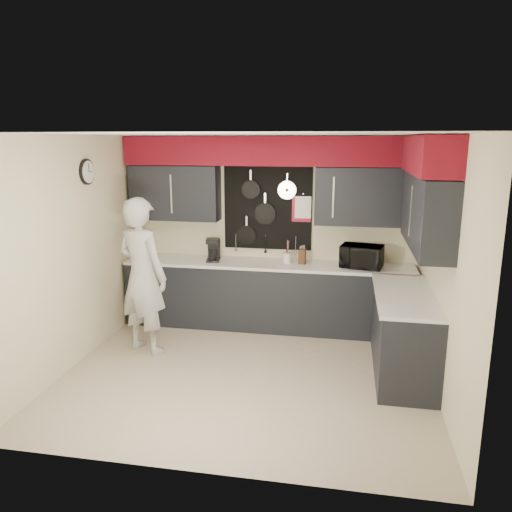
% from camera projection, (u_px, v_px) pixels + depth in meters
% --- Properties ---
extents(ground, '(4.00, 4.00, 0.00)m').
position_uv_depth(ground, '(247.00, 373.00, 5.58)').
color(ground, '#B8A68F').
rests_on(ground, ground).
extents(back_wall_assembly, '(4.00, 0.36, 2.60)m').
position_uv_depth(back_wall_assembly, '(271.00, 181.00, 6.66)').
color(back_wall_assembly, beige).
rests_on(back_wall_assembly, ground).
extents(right_wall_assembly, '(0.36, 3.50, 2.60)m').
position_uv_depth(right_wall_assembly, '(430.00, 201.00, 5.07)').
color(right_wall_assembly, beige).
rests_on(right_wall_assembly, ground).
extents(left_wall_assembly, '(0.05, 3.50, 2.60)m').
position_uv_depth(left_wall_assembly, '(74.00, 249.00, 5.64)').
color(left_wall_assembly, beige).
rests_on(left_wall_assembly, ground).
extents(base_cabinets, '(3.95, 2.20, 0.92)m').
position_uv_depth(base_cabinets, '(301.00, 304.00, 6.48)').
color(base_cabinets, black).
rests_on(base_cabinets, ground).
extents(microwave, '(0.59, 0.46, 0.29)m').
position_uv_depth(microwave, '(362.00, 256.00, 6.48)').
color(microwave, black).
rests_on(microwave, base_cabinets).
extents(knife_block, '(0.10, 0.10, 0.20)m').
position_uv_depth(knife_block, '(302.00, 257.00, 6.67)').
color(knife_block, '#3C2013').
rests_on(knife_block, base_cabinets).
extents(utensil_crock, '(0.11, 0.11, 0.14)m').
position_uv_depth(utensil_crock, '(287.00, 258.00, 6.72)').
color(utensil_crock, white).
rests_on(utensil_crock, base_cabinets).
extents(coffee_maker, '(0.21, 0.24, 0.31)m').
position_uv_depth(coffee_maker, '(213.00, 249.00, 6.82)').
color(coffee_maker, black).
rests_on(coffee_maker, base_cabinets).
extents(person, '(0.82, 0.69, 1.90)m').
position_uv_depth(person, '(143.00, 276.00, 5.97)').
color(person, '#B7B7B4').
rests_on(person, ground).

